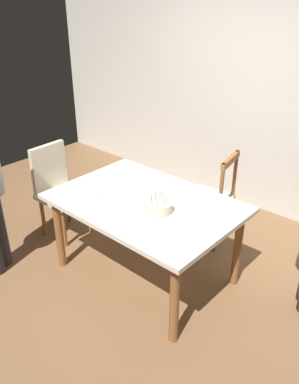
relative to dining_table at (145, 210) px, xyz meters
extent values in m
plane|color=brown|center=(0.00, 0.00, -0.67)|extent=(6.40, 6.40, 0.00)
cube|color=beige|center=(0.00, 1.85, 0.63)|extent=(6.40, 0.10, 2.60)
cube|color=silver|center=(0.00, 0.00, 0.07)|extent=(1.54, 1.06, 0.04)
cylinder|color=brown|center=(-0.67, -0.43, -0.31)|extent=(0.07, 0.07, 0.72)
cylinder|color=brown|center=(0.67, -0.43, -0.31)|extent=(0.07, 0.07, 0.72)
cylinder|color=brown|center=(-0.67, 0.43, -0.31)|extent=(0.07, 0.07, 0.72)
cylinder|color=brown|center=(0.67, 0.43, -0.31)|extent=(0.07, 0.07, 0.72)
cylinder|color=silver|center=(0.21, -0.08, 0.09)|extent=(0.28, 0.28, 0.01)
cylinder|color=beige|center=(0.21, -0.08, 0.14)|extent=(0.22, 0.22, 0.09)
cylinder|color=#D872CC|center=(0.27, -0.08, 0.21)|extent=(0.01, 0.01, 0.05)
sphere|color=#FFC64C|center=(0.27, -0.08, 0.25)|extent=(0.01, 0.01, 0.01)
cylinder|color=yellow|center=(0.25, -0.03, 0.21)|extent=(0.01, 0.01, 0.05)
sphere|color=#FFC64C|center=(0.25, -0.03, 0.25)|extent=(0.01, 0.01, 0.01)
cylinder|color=#4C7FE5|center=(0.20, -0.02, 0.21)|extent=(0.01, 0.01, 0.05)
sphere|color=#FFC64C|center=(0.20, -0.02, 0.25)|extent=(0.01, 0.01, 0.01)
cylinder|color=#E54C4C|center=(0.16, -0.05, 0.21)|extent=(0.01, 0.01, 0.05)
sphere|color=#FFC64C|center=(0.16, -0.05, 0.25)|extent=(0.01, 0.01, 0.01)
cylinder|color=#4C7FE5|center=(0.16, -0.10, 0.21)|extent=(0.01, 0.01, 0.05)
sphere|color=#FFC64C|center=(0.16, -0.10, 0.25)|extent=(0.01, 0.01, 0.01)
cylinder|color=#66CC72|center=(0.20, -0.13, 0.21)|extent=(0.01, 0.01, 0.05)
sphere|color=#FFC64C|center=(0.20, -0.13, 0.25)|extent=(0.01, 0.01, 0.01)
cylinder|color=yellow|center=(0.25, -0.13, 0.21)|extent=(0.01, 0.01, 0.05)
sphere|color=#FFC64C|center=(0.25, -0.13, 0.25)|extent=(0.01, 0.01, 0.01)
cylinder|color=white|center=(-0.42, -0.24, 0.09)|extent=(0.22, 0.22, 0.01)
cylinder|color=white|center=(-0.08, 0.24, 0.09)|extent=(0.22, 0.22, 0.01)
cylinder|color=white|center=(0.46, -0.24, 0.09)|extent=(0.22, 0.22, 0.01)
cube|color=silver|center=(-0.58, -0.23, 0.09)|extent=(0.18, 0.06, 0.01)
cube|color=silver|center=(-0.24, 0.23, 0.09)|extent=(0.18, 0.06, 0.01)
cube|color=beige|center=(0.06, 0.85, -0.22)|extent=(0.52, 0.52, 0.05)
cylinder|color=brown|center=(-0.14, 0.98, -0.46)|extent=(0.04, 0.04, 0.42)
cylinder|color=brown|center=(-0.07, 0.65, -0.46)|extent=(0.04, 0.04, 0.42)
cylinder|color=brown|center=(0.20, 1.05, -0.46)|extent=(0.04, 0.04, 0.42)
cylinder|color=brown|center=(0.26, 0.71, -0.46)|extent=(0.04, 0.04, 0.42)
cylinder|color=brown|center=(0.22, 1.06, 0.03)|extent=(0.04, 0.04, 0.50)
cylinder|color=brown|center=(0.29, 0.71, 0.03)|extent=(0.04, 0.04, 0.50)
cube|color=brown|center=(0.26, 0.89, 0.25)|extent=(0.12, 0.40, 0.06)
cube|color=beige|center=(-1.07, -0.06, -0.22)|extent=(0.45, 0.45, 0.05)
cylinder|color=brown|center=(-0.89, -0.22, -0.46)|extent=(0.04, 0.04, 0.42)
cylinder|color=brown|center=(-0.90, 0.12, -0.46)|extent=(0.04, 0.04, 0.42)
cylinder|color=brown|center=(-1.23, -0.23, -0.46)|extent=(0.04, 0.04, 0.42)
cylinder|color=brown|center=(-1.24, 0.11, -0.46)|extent=(0.04, 0.04, 0.42)
cube|color=beige|center=(-1.27, -0.06, 0.03)|extent=(0.06, 0.40, 0.50)
camera|label=1|loc=(1.92, -2.09, 1.65)|focal=36.63mm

